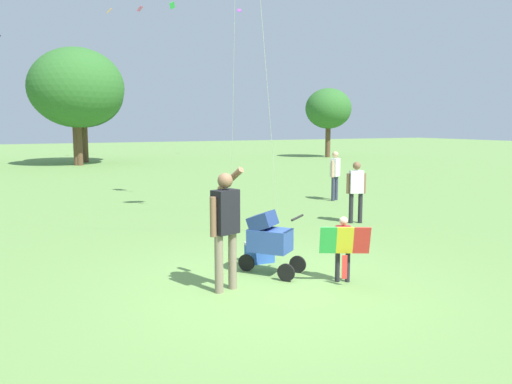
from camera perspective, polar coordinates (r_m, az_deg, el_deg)
name	(u,v)px	position (r m, az deg, el deg)	size (l,w,h in m)	color
ground_plane	(271,287)	(7.86, 1.63, -10.35)	(120.00, 120.00, 0.00)	#668E47
treeline_distant	(38,91)	(32.35, -22.83, 10.16)	(31.28, 7.11, 6.66)	brown
child_with_butterfly_kite	(343,243)	(8.00, 9.58, -5.57)	(0.73, 0.51, 1.02)	#232328
person_adult_flyer	(225,220)	(7.45, -3.41, -3.13)	(0.56, 0.63, 1.80)	#7F705B
stroller	(269,237)	(8.34, 1.41, -4.97)	(0.92, 1.03, 1.03)	black
person_red_shirt	(356,187)	(12.78, 10.94, 0.53)	(0.45, 0.30, 1.50)	#232328
person_sitting_far	(335,172)	(16.46, 8.66, 2.23)	(0.44, 0.35, 1.55)	#33384C
cooler_box	(260,252)	(9.14, 0.39, -6.62)	(0.45, 0.33, 0.35)	#2D5BB7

